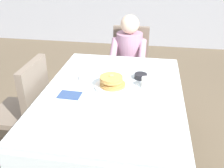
{
  "coord_description": "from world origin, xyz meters",
  "views": [
    {
      "loc": [
        0.28,
        -1.71,
        1.71
      ],
      "look_at": [
        -0.01,
        0.02,
        0.79
      ],
      "focal_mm": 39.83,
      "sensor_mm": 36.0,
      "label": 1
    }
  ],
  "objects": [
    {
      "name": "breakfast_stack",
      "position": [
        -0.01,
        0.05,
        0.8
      ],
      "size": [
        0.21,
        0.21,
        0.09
      ],
      "color": "tan",
      "rests_on": "plate_breakfast"
    },
    {
      "name": "chair_left_side",
      "position": [
        -0.77,
        0.0,
        0.53
      ],
      "size": [
        0.45,
        0.44,
        0.93
      ],
      "rotation": [
        0.0,
        0.0,
        1.57
      ],
      "color": "#7A6B5B",
      "rests_on": "ground"
    },
    {
      "name": "napkin_folded",
      "position": [
        -0.32,
        -0.13,
        0.74
      ],
      "size": [
        0.17,
        0.13,
        0.01
      ],
      "primitive_type": "cube",
      "rotation": [
        0.0,
        0.0,
        -0.03
      ],
      "color": "#334C7F",
      "rests_on": "dining_table_main"
    },
    {
      "name": "knife_right_of_plate",
      "position": [
        0.17,
        0.03,
        0.74
      ],
      "size": [
        0.03,
        0.2,
        0.0
      ],
      "primitive_type": "cube",
      "rotation": [
        0.0,
        0.0,
        1.48
      ],
      "color": "silver",
      "rests_on": "dining_table_main"
    },
    {
      "name": "bowl_butter",
      "position": [
        0.21,
        0.25,
        0.76
      ],
      "size": [
        0.11,
        0.11,
        0.04
      ],
      "primitive_type": "cylinder",
      "color": "black",
      "rests_on": "dining_table_main"
    },
    {
      "name": "spoon_near_edge",
      "position": [
        -0.02,
        -0.3,
        0.74
      ],
      "size": [
        0.15,
        0.03,
        0.0
      ],
      "primitive_type": "cube",
      "rotation": [
        0.0,
        0.0,
        -0.09
      ],
      "color": "silver",
      "rests_on": "dining_table_main"
    },
    {
      "name": "ground_plane",
      "position": [
        0.0,
        0.0,
        0.0
      ],
      "size": [
        14.0,
        14.0,
        0.0
      ],
      "primitive_type": "plane",
      "color": "brown"
    },
    {
      "name": "plate_breakfast",
      "position": [
        -0.02,
        0.05,
        0.75
      ],
      "size": [
        0.28,
        0.28,
        0.02
      ],
      "primitive_type": "cylinder",
      "color": "white",
      "rests_on": "dining_table_main"
    },
    {
      "name": "diner_person",
      "position": [
        0.03,
        1.01,
        0.67
      ],
      "size": [
        0.4,
        0.43,
        1.12
      ],
      "rotation": [
        0.0,
        0.0,
        3.14
      ],
      "color": "#B2849E",
      "rests_on": "ground"
    },
    {
      "name": "cup_coffee",
      "position": [
        0.26,
        0.1,
        0.78
      ],
      "size": [
        0.11,
        0.08,
        0.08
      ],
      "color": "white",
      "rests_on": "dining_table_main"
    },
    {
      "name": "syrup_pitcher",
      "position": [
        -0.29,
        0.14,
        0.78
      ],
      "size": [
        0.08,
        0.08,
        0.07
      ],
      "color": "silver",
      "rests_on": "dining_table_main"
    },
    {
      "name": "chair_diner",
      "position": [
        0.03,
        1.17,
        0.53
      ],
      "size": [
        0.44,
        0.45,
        0.93
      ],
      "rotation": [
        0.0,
        0.0,
        3.14
      ],
      "color": "#7A6B5B",
      "rests_on": "ground"
    },
    {
      "name": "fork_left_of_plate",
      "position": [
        -0.21,
        0.03,
        0.74
      ],
      "size": [
        0.02,
        0.18,
        0.0
      ],
      "primitive_type": "cube",
      "rotation": [
        0.0,
        0.0,
        1.63
      ],
      "color": "silver",
      "rests_on": "dining_table_main"
    },
    {
      "name": "dining_table_main",
      "position": [
        0.0,
        0.0,
        0.65
      ],
      "size": [
        1.12,
        1.52,
        0.74
      ],
      "color": "silver",
      "rests_on": "ground"
    }
  ]
}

